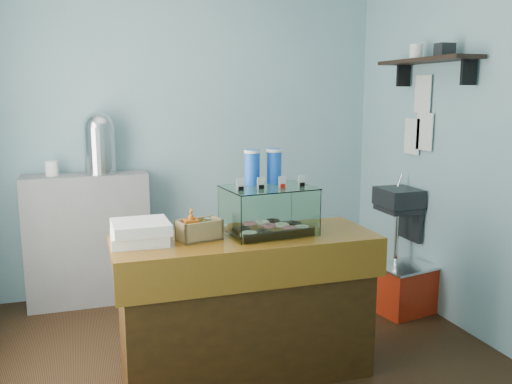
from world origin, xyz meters
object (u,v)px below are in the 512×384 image
object	(u,v)px
counter	(246,306)
display_case	(267,206)
coffee_urn	(99,141)
red_cooler	(405,289)

from	to	relation	value
counter	display_case	bearing A→B (deg)	23.30
coffee_urn	counter	bearing A→B (deg)	-63.85
counter	red_cooler	bearing A→B (deg)	19.88
display_case	coffee_urn	distance (m)	1.79
counter	display_case	xyz separation A→B (m)	(0.16, 0.07, 0.61)
counter	coffee_urn	bearing A→B (deg)	116.15
coffee_urn	red_cooler	world-z (taller)	coffee_urn
red_cooler	coffee_urn	bearing A→B (deg)	144.45
display_case	red_cooler	world-z (taller)	display_case
red_cooler	counter	bearing A→B (deg)	-171.48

